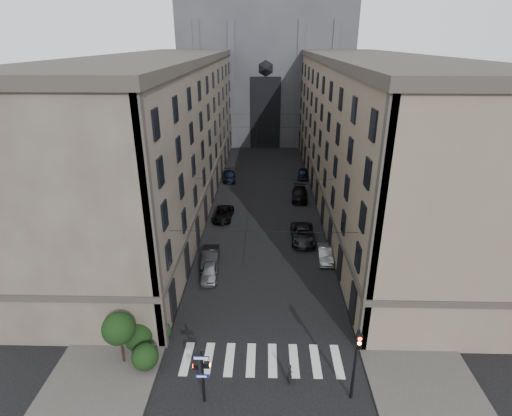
# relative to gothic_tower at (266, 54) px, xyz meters

# --- Properties ---
(sidewalk_left) EXTENTS (7.00, 80.00, 0.15)m
(sidewalk_left) POSITION_rel_gothic_tower_xyz_m (-10.50, -38.96, -17.72)
(sidewalk_left) COLOR #383533
(sidewalk_left) RESTS_ON ground
(sidewalk_right) EXTENTS (7.00, 80.00, 0.15)m
(sidewalk_right) POSITION_rel_gothic_tower_xyz_m (10.50, -38.96, -17.72)
(sidewalk_right) COLOR #383533
(sidewalk_right) RESTS_ON ground
(zebra_crossing) EXTENTS (11.00, 3.20, 0.01)m
(zebra_crossing) POSITION_rel_gothic_tower_xyz_m (0.00, -69.96, -17.79)
(zebra_crossing) COLOR beige
(zebra_crossing) RESTS_ON ground
(building_left) EXTENTS (13.60, 60.60, 18.85)m
(building_left) POSITION_rel_gothic_tower_xyz_m (-13.44, -38.96, -8.45)
(building_left) COLOR #463F36
(building_left) RESTS_ON ground
(building_right) EXTENTS (13.60, 60.60, 18.85)m
(building_right) POSITION_rel_gothic_tower_xyz_m (13.44, -38.96, -8.45)
(building_right) COLOR brown
(building_right) RESTS_ON ground
(gothic_tower) EXTENTS (35.00, 23.00, 58.00)m
(gothic_tower) POSITION_rel_gothic_tower_xyz_m (0.00, 0.00, 0.00)
(gothic_tower) COLOR #2D2D33
(gothic_tower) RESTS_ON ground
(pedestrian_signal_left) EXTENTS (1.02, 0.38, 4.00)m
(pedestrian_signal_left) POSITION_rel_gothic_tower_xyz_m (-3.51, -73.46, -15.48)
(pedestrian_signal_left) COLOR black
(pedestrian_signal_left) RESTS_ON ground
(traffic_light_right) EXTENTS (0.34, 0.50, 5.20)m
(traffic_light_right) POSITION_rel_gothic_tower_xyz_m (5.60, -73.04, -14.51)
(traffic_light_right) COLOR black
(traffic_light_right) RESTS_ON ground
(shrub_cluster) EXTENTS (3.90, 4.40, 3.90)m
(shrub_cluster) POSITION_rel_gothic_tower_xyz_m (-8.72, -69.95, -16.00)
(shrub_cluster) COLOR black
(shrub_cluster) RESTS_ON sidewalk_left
(tram_wires) EXTENTS (14.00, 60.00, 0.43)m
(tram_wires) POSITION_rel_gothic_tower_xyz_m (0.00, -39.33, -10.55)
(tram_wires) COLOR black
(tram_wires) RESTS_ON ground
(car_left_near) EXTENTS (1.71, 3.92, 1.31)m
(car_left_near) POSITION_rel_gothic_tower_xyz_m (-4.98, -59.64, -17.14)
(car_left_near) COLOR gray
(car_left_near) RESTS_ON ground
(car_left_midnear) EXTENTS (1.85, 4.63, 1.50)m
(car_left_midnear) POSITION_rel_gothic_tower_xyz_m (-5.21, -57.28, -17.05)
(car_left_midnear) COLOR black
(car_left_midnear) RESTS_ON ground
(car_left_midfar) EXTENTS (2.47, 4.92, 1.34)m
(car_left_midfar) POSITION_rel_gothic_tower_xyz_m (-5.05, -46.36, -17.13)
(car_left_midfar) COLOR black
(car_left_midfar) RESTS_ON ground
(car_left_far) EXTENTS (2.37, 4.87, 1.37)m
(car_left_far) POSITION_rel_gothic_tower_xyz_m (-5.58, -31.57, -17.12)
(car_left_far) COLOR black
(car_left_far) RESTS_ON ground
(car_right_near) EXTENTS (1.42, 3.92, 1.28)m
(car_right_near) POSITION_rel_gothic_tower_xyz_m (6.20, -56.08, -17.16)
(car_right_near) COLOR gray
(car_right_near) RESTS_ON ground
(car_right_midnear) EXTENTS (2.58, 5.54, 1.54)m
(car_right_midnear) POSITION_rel_gothic_tower_xyz_m (4.34, -51.95, -17.03)
(car_right_midnear) COLOR black
(car_right_midnear) RESTS_ON ground
(car_right_midfar) EXTENTS (2.51, 5.32, 1.50)m
(car_right_midfar) POSITION_rel_gothic_tower_xyz_m (4.92, -39.54, -17.05)
(car_right_midfar) COLOR black
(car_right_midfar) RESTS_ON ground
(car_right_far) EXTENTS (2.22, 4.36, 1.42)m
(car_right_far) POSITION_rel_gothic_tower_xyz_m (6.20, -30.10, -17.09)
(car_right_far) COLOR black
(car_right_far) RESTS_ON ground
(pedestrian) EXTENTS (0.50, 0.64, 1.55)m
(pedestrian) POSITION_rel_gothic_tower_xyz_m (1.82, -71.96, -17.02)
(pedestrian) COLOR black
(pedestrian) RESTS_ON ground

